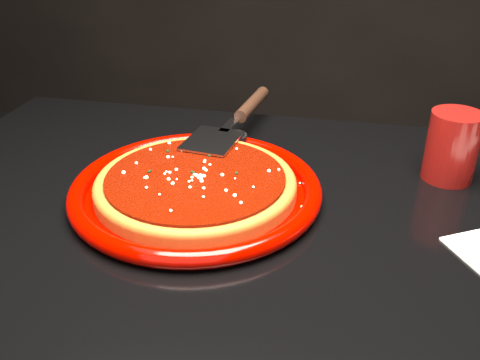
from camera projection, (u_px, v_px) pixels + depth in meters
name	position (u px, v px, depth m)	size (l,w,h in m)	color
plate	(196.00, 189.00, 0.79)	(0.37, 0.37, 0.03)	#820300
pizza_crust	(196.00, 187.00, 0.79)	(0.30, 0.30, 0.01)	brown
pizza_crust_rim	(196.00, 182.00, 0.78)	(0.30, 0.30, 0.02)	brown
pizza_sauce	(196.00, 179.00, 0.78)	(0.26, 0.26, 0.01)	#620B00
parmesan_dusting	(195.00, 175.00, 0.78)	(0.25, 0.25, 0.01)	#F4ECC2
basil_flecks	(195.00, 175.00, 0.78)	(0.23, 0.23, 0.00)	black
pizza_server	(235.00, 118.00, 0.94)	(0.10, 0.34, 0.03)	#B2B5B9
cup	(452.00, 146.00, 0.82)	(0.08, 0.08, 0.11)	maroon
ramekin	(234.00, 144.00, 0.92)	(0.04, 0.04, 0.03)	black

